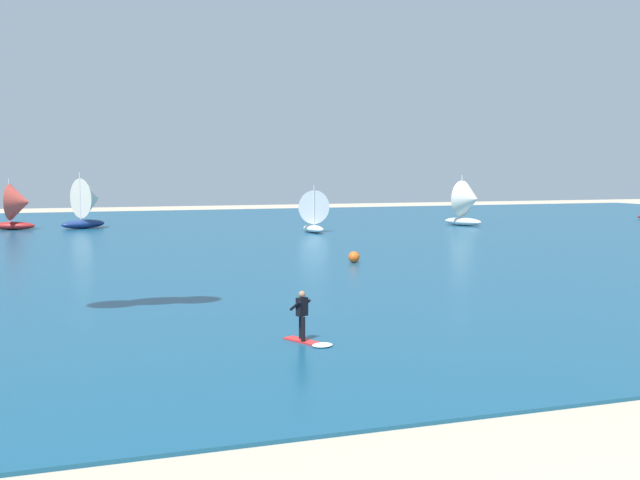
{
  "coord_description": "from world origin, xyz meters",
  "views": [
    {
      "loc": [
        -9.03,
        -8.01,
        5.7
      ],
      "look_at": [
        -0.56,
        16.93,
        3.22
      ],
      "focal_mm": 41.94,
      "sensor_mm": 36.0,
      "label": 1
    }
  ],
  "objects_px": {
    "sailboat_leading": "(468,203)",
    "sailboat_far_left": "(18,206)",
    "sailboat_near_shore": "(311,211)",
    "marker_buoy": "(354,257)",
    "kitesurfer": "(306,324)",
    "sailboat_center_horizon": "(89,203)"
  },
  "relations": [
    {
      "from": "sailboat_center_horizon",
      "to": "sailboat_far_left",
      "type": "height_order",
      "value": "sailboat_center_horizon"
    },
    {
      "from": "sailboat_near_shore",
      "to": "sailboat_leading",
      "type": "bearing_deg",
      "value": 6.87
    },
    {
      "from": "sailboat_leading",
      "to": "sailboat_far_left",
      "type": "height_order",
      "value": "sailboat_leading"
    },
    {
      "from": "kitesurfer",
      "to": "marker_buoy",
      "type": "xyz_separation_m",
      "value": [
        9.1,
        18.99,
        -0.26
      ]
    },
    {
      "from": "sailboat_leading",
      "to": "marker_buoy",
      "type": "bearing_deg",
      "value": -132.0
    },
    {
      "from": "kitesurfer",
      "to": "sailboat_near_shore",
      "type": "distance_m",
      "value": 43.16
    },
    {
      "from": "kitesurfer",
      "to": "sailboat_near_shore",
      "type": "xyz_separation_m",
      "value": [
        13.55,
        40.96,
        1.34
      ]
    },
    {
      "from": "sailboat_leading",
      "to": "marker_buoy",
      "type": "distance_m",
      "value": 32.41
    },
    {
      "from": "sailboat_near_shore",
      "to": "sailboat_center_horizon",
      "type": "relative_size",
      "value": 0.79
    },
    {
      "from": "sailboat_near_shore",
      "to": "sailboat_center_horizon",
      "type": "distance_m",
      "value": 21.95
    },
    {
      "from": "kitesurfer",
      "to": "sailboat_leading",
      "type": "relative_size",
      "value": 0.39
    },
    {
      "from": "marker_buoy",
      "to": "sailboat_far_left",
      "type": "bearing_deg",
      "value": 121.85
    },
    {
      "from": "kitesurfer",
      "to": "sailboat_center_horizon",
      "type": "xyz_separation_m",
      "value": [
        -5.25,
        52.27,
        1.86
      ]
    },
    {
      "from": "sailboat_leading",
      "to": "marker_buoy",
      "type": "relative_size",
      "value": 7.34
    },
    {
      "from": "sailboat_near_shore",
      "to": "sailboat_leading",
      "type": "height_order",
      "value": "sailboat_leading"
    },
    {
      "from": "sailboat_leading",
      "to": "sailboat_center_horizon",
      "type": "relative_size",
      "value": 0.94
    },
    {
      "from": "sailboat_center_horizon",
      "to": "marker_buoy",
      "type": "bearing_deg",
      "value": -66.67
    },
    {
      "from": "sailboat_far_left",
      "to": "marker_buoy",
      "type": "distance_m",
      "value": 39.16
    },
    {
      "from": "sailboat_leading",
      "to": "sailboat_center_horizon",
      "type": "height_order",
      "value": "sailboat_center_horizon"
    },
    {
      "from": "kitesurfer",
      "to": "sailboat_leading",
      "type": "xyz_separation_m",
      "value": [
        30.75,
        43.03,
        1.72
      ]
    },
    {
      "from": "sailboat_leading",
      "to": "sailboat_near_shore",
      "type": "bearing_deg",
      "value": -173.13
    },
    {
      "from": "sailboat_leading",
      "to": "sailboat_far_left",
      "type": "bearing_deg",
      "value": 167.74
    }
  ]
}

